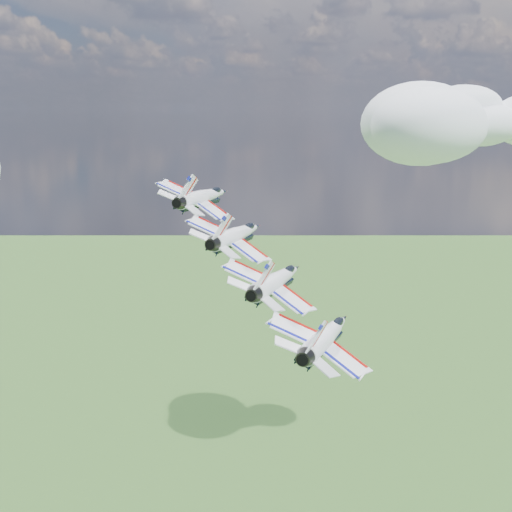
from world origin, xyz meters
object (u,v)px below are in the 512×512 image
(jet_0, at_px, (203,197))
(jet_3, at_px, (326,336))
(jet_1, at_px, (237,234))
(jet_2, at_px, (277,280))

(jet_0, xyz_separation_m, jet_3, (22.29, -20.96, -10.73))
(jet_3, bearing_deg, jet_0, 139.76)
(jet_0, relative_size, jet_1, 1.00)
(jet_0, height_order, jet_1, jet_0)
(jet_0, distance_m, jet_2, 21.62)
(jet_1, distance_m, jet_2, 10.81)
(jet_1, xyz_separation_m, jet_2, (7.43, -6.99, -3.58))
(jet_1, height_order, jet_2, jet_1)
(jet_1, bearing_deg, jet_3, -40.24)
(jet_1, xyz_separation_m, jet_3, (14.86, -13.97, -7.15))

